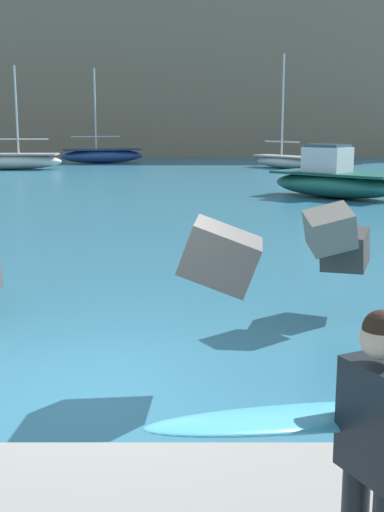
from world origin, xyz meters
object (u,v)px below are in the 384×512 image
surfer_with_board (358,442)px  boat_near_right (288,161)px  boat_far_centre (105,155)px  boat_far_left (336,180)px  boat_mid_right (14,161)px

surfer_with_board → boat_near_right: size_ratio=0.28×
surfer_with_board → boat_far_centre: (-7.41, 45.98, -0.71)m
boat_near_right → boat_far_centre: boat_near_right is taller
boat_near_right → boat_far_left: bearing=-91.5°
boat_mid_right → boat_far_centre: boat_far_centre is taller
boat_far_centre → surfer_with_board: bearing=-80.8°
surfer_with_board → boat_far_centre: boat_far_centre is taller
surfer_with_board → boat_mid_right: bearing=107.4°
boat_near_right → boat_mid_right: bearing=-176.6°
surfer_with_board → boat_mid_right: (-12.29, 39.24, -0.72)m
surfer_with_board → boat_far_centre: size_ratio=0.30×
boat_far_left → boat_far_centre: bearing=118.1°
boat_mid_right → boat_far_left: 23.44m
boat_near_right → boat_far_left: boat_near_right is taller
boat_mid_right → boat_near_right: bearing=3.4°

